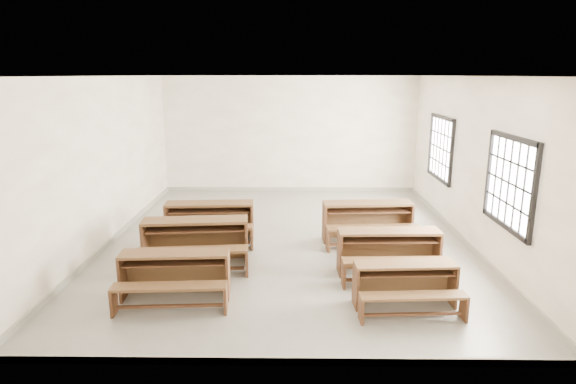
{
  "coord_description": "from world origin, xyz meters",
  "views": [
    {
      "loc": [
        0.11,
        -9.1,
        3.23
      ],
      "look_at": [
        0.0,
        0.0,
        1.0
      ],
      "focal_mm": 30.0,
      "sensor_mm": 36.0,
      "label": 1
    }
  ],
  "objects_px": {
    "desk_set_5": "(368,219)",
    "desk_set_2": "(210,219)",
    "desk_set_3": "(405,282)",
    "desk_set_4": "(389,249)",
    "desk_set_0": "(175,273)",
    "desk_set_1": "(196,239)"
  },
  "relations": [
    {
      "from": "desk_set_0",
      "to": "desk_set_1",
      "type": "distance_m",
      "value": 1.32
    },
    {
      "from": "desk_set_2",
      "to": "desk_set_0",
      "type": "bearing_deg",
      "value": -95.22
    },
    {
      "from": "desk_set_3",
      "to": "desk_set_4",
      "type": "bearing_deg",
      "value": 87.21
    },
    {
      "from": "desk_set_5",
      "to": "desk_set_3",
      "type": "bearing_deg",
      "value": -91.37
    },
    {
      "from": "desk_set_1",
      "to": "desk_set_4",
      "type": "distance_m",
      "value": 3.29
    },
    {
      "from": "desk_set_1",
      "to": "desk_set_5",
      "type": "xyz_separation_m",
      "value": [
        3.16,
        1.26,
        -0.01
      ]
    },
    {
      "from": "desk_set_1",
      "to": "desk_set_5",
      "type": "bearing_deg",
      "value": 16.38
    },
    {
      "from": "desk_set_0",
      "to": "desk_set_1",
      "type": "height_order",
      "value": "desk_set_1"
    },
    {
      "from": "desk_set_2",
      "to": "desk_set_4",
      "type": "relative_size",
      "value": 1.05
    },
    {
      "from": "desk_set_1",
      "to": "desk_set_0",
      "type": "bearing_deg",
      "value": -97.38
    },
    {
      "from": "desk_set_5",
      "to": "desk_set_2",
      "type": "bearing_deg",
      "value": 176.59
    },
    {
      "from": "desk_set_2",
      "to": "desk_set_3",
      "type": "bearing_deg",
      "value": -43.96
    },
    {
      "from": "desk_set_3",
      "to": "desk_set_4",
      "type": "xyz_separation_m",
      "value": [
        -0.01,
        1.15,
        0.06
      ]
    },
    {
      "from": "desk_set_1",
      "to": "desk_set_3",
      "type": "xyz_separation_m",
      "value": [
        3.27,
        -1.52,
        -0.1
      ]
    },
    {
      "from": "desk_set_1",
      "to": "desk_set_2",
      "type": "bearing_deg",
      "value": 83.16
    },
    {
      "from": "desk_set_3",
      "to": "desk_set_0",
      "type": "bearing_deg",
      "value": 173.16
    },
    {
      "from": "desk_set_0",
      "to": "desk_set_2",
      "type": "height_order",
      "value": "desk_set_2"
    },
    {
      "from": "desk_set_0",
      "to": "desk_set_4",
      "type": "bearing_deg",
      "value": 12.35
    },
    {
      "from": "desk_set_0",
      "to": "desk_set_4",
      "type": "distance_m",
      "value": 3.44
    },
    {
      "from": "desk_set_3",
      "to": "desk_set_5",
      "type": "height_order",
      "value": "desk_set_5"
    },
    {
      "from": "desk_set_3",
      "to": "desk_set_5",
      "type": "relative_size",
      "value": 0.82
    },
    {
      "from": "desk_set_2",
      "to": "desk_set_5",
      "type": "xyz_separation_m",
      "value": [
        3.12,
        0.02,
        0.01
      ]
    }
  ]
}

